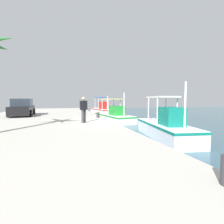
# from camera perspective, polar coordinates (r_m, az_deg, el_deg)

# --- Properties ---
(quay_pier) EXTENTS (36.00, 10.00, 0.80)m
(quay_pier) POSITION_cam_1_polar(r_m,az_deg,el_deg) (12.08, -24.43, -5.23)
(quay_pier) COLOR #BCB7AD
(quay_pier) RESTS_ON ground
(fishing_boat_nearest) EXTENTS (5.74, 2.58, 2.75)m
(fishing_boat_nearest) POSITION_cam_1_polar(r_m,az_deg,el_deg) (25.00, -3.36, 0.55)
(fishing_boat_nearest) COLOR white
(fishing_boat_nearest) RESTS_ON ground
(fishing_boat_second) EXTENTS (6.50, 2.93, 2.92)m
(fishing_boat_second) POSITION_cam_1_polar(r_m,az_deg,el_deg) (17.85, 0.57, -1.32)
(fishing_boat_second) COLOR white
(fishing_boat_second) RESTS_ON ground
(fishing_boat_third) EXTENTS (5.87, 2.61, 3.14)m
(fishing_boat_third) POSITION_cam_1_polar(r_m,az_deg,el_deg) (10.64, 17.50, -4.90)
(fishing_boat_third) COLOR white
(fishing_boat_third) RESTS_ON ground
(pelican) EXTENTS (0.96, 0.53, 0.82)m
(pelican) POSITION_cam_1_polar(r_m,az_deg,el_deg) (18.30, -9.87, 0.74)
(pelican) COLOR tan
(pelican) RESTS_ON quay_pier
(fisherman_standing) EXTENTS (0.48, 0.53, 1.67)m
(fisherman_standing) POSITION_cam_1_polar(r_m,az_deg,el_deg) (11.09, -9.47, 1.19)
(fisherman_standing) COLOR #3F3F42
(fisherman_standing) RESTS_ON quay_pier
(parked_car) EXTENTS (4.17, 2.01, 1.57)m
(parked_car) POSITION_cam_1_polar(r_m,az_deg,el_deg) (17.76, -27.81, 1.21)
(parked_car) COLOR black
(parked_car) RESTS_ON quay_pier
(mooring_bollard_nearest) EXTENTS (0.25, 0.25, 0.43)m
(mooring_bollard_nearest) POSITION_cam_1_polar(r_m,az_deg,el_deg) (14.12, -4.70, -1.01)
(mooring_bollard_nearest) COLOR #333338
(mooring_bollard_nearest) RESTS_ON quay_pier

